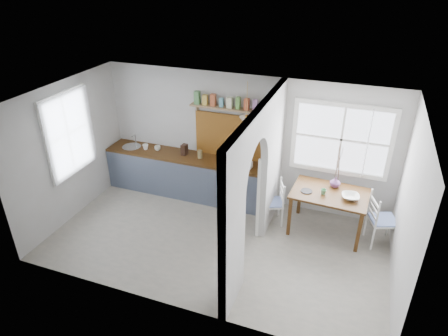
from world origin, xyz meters
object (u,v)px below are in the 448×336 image
(chair_left, at_px, (272,202))
(vase, at_px, (335,182))
(dining_table, at_px, (327,212))
(chair_right, at_px, (383,219))
(kettle, at_px, (248,163))

(chair_left, relative_size, vase, 4.43)
(dining_table, relative_size, chair_right, 1.34)
(dining_table, distance_m, kettle, 1.70)
(chair_right, bearing_deg, chair_left, 71.14)
(dining_table, height_order, kettle, kettle)
(dining_table, xyz_separation_m, chair_right, (0.94, -0.02, 0.08))
(kettle, bearing_deg, vase, -2.03)
(chair_right, xyz_separation_m, vase, (-0.89, 0.25, 0.43))
(chair_left, height_order, vase, vase)
(chair_right, distance_m, kettle, 2.58)
(dining_table, height_order, chair_right, chair_right)
(chair_left, xyz_separation_m, chair_right, (1.95, 0.04, 0.05))
(dining_table, distance_m, vase, 0.56)
(vase, bearing_deg, dining_table, -102.08)
(kettle, bearing_deg, chair_right, -7.77)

